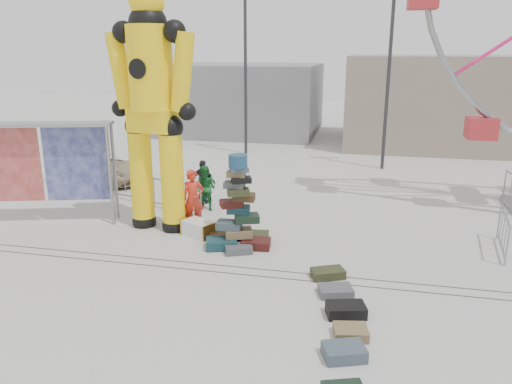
% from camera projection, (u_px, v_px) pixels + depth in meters
% --- Properties ---
extents(ground, '(90.00, 90.00, 0.00)m').
position_uv_depth(ground, '(261.00, 288.00, 11.61)').
color(ground, '#9E9E99').
rests_on(ground, ground).
extents(track_line_near, '(40.00, 0.04, 0.01)m').
position_uv_depth(track_line_near, '(266.00, 277.00, 12.18)').
color(track_line_near, '#47443F').
rests_on(track_line_near, ground).
extents(track_line_far, '(40.00, 0.04, 0.01)m').
position_uv_depth(track_line_far, '(269.00, 270.00, 12.55)').
color(track_line_far, '#47443F').
rests_on(track_line_far, ground).
extents(building_right, '(12.00, 8.00, 5.00)m').
position_uv_depth(building_right, '(455.00, 101.00, 28.22)').
color(building_right, gray).
rests_on(building_right, ground).
extents(building_left, '(10.00, 8.00, 4.40)m').
position_uv_depth(building_left, '(241.00, 98.00, 32.89)').
color(building_left, gray).
rests_on(building_left, ground).
extents(lamp_post_right, '(1.41, 0.25, 8.00)m').
position_uv_depth(lamp_post_right, '(391.00, 70.00, 21.92)').
color(lamp_post_right, '#2D2D30').
rests_on(lamp_post_right, ground).
extents(lamp_post_left, '(1.41, 0.25, 8.00)m').
position_uv_depth(lamp_post_left, '(247.00, 67.00, 25.26)').
color(lamp_post_left, '#2D2D30').
rests_on(lamp_post_left, ground).
extents(suitcase_tower, '(1.94, 1.69, 2.63)m').
position_uv_depth(suitcase_tower, '(238.00, 221.00, 13.94)').
color(suitcase_tower, '#163C44').
rests_on(suitcase_tower, ground).
extents(crash_test_dummy, '(2.93, 1.28, 7.33)m').
position_uv_depth(crash_test_dummy, '(152.00, 102.00, 14.47)').
color(crash_test_dummy, black).
rests_on(crash_test_dummy, ground).
extents(banner_scaffold, '(4.45, 1.96, 3.20)m').
position_uv_depth(banner_scaffold, '(41.00, 149.00, 15.34)').
color(banner_scaffold, gray).
rests_on(banner_scaffold, ground).
extents(steamer_trunk, '(1.14, 0.96, 0.46)m').
position_uv_depth(steamer_trunk, '(199.00, 228.00, 14.80)').
color(steamer_trunk, silver).
rests_on(steamer_trunk, ground).
extents(row_case_0, '(0.91, 0.75, 0.22)m').
position_uv_depth(row_case_0, '(328.00, 273.00, 12.11)').
color(row_case_0, '#30361B').
rests_on(row_case_0, ground).
extents(row_case_1, '(0.86, 0.73, 0.20)m').
position_uv_depth(row_case_1, '(336.00, 291.00, 11.26)').
color(row_case_1, '#4F5156').
rests_on(row_case_1, ground).
extents(row_case_2, '(0.91, 0.71, 0.26)m').
position_uv_depth(row_case_2, '(346.00, 310.00, 10.38)').
color(row_case_2, black).
rests_on(row_case_2, ground).
extents(row_case_3, '(0.73, 0.63, 0.20)m').
position_uv_depth(row_case_3, '(351.00, 332.00, 9.62)').
color(row_case_3, olive).
rests_on(row_case_3, ground).
extents(row_case_4, '(0.88, 0.75, 0.24)m').
position_uv_depth(row_case_4, '(344.00, 352.00, 8.96)').
color(row_case_4, '#3F505A').
rests_on(row_case_4, ground).
extents(barricade_dummy_a, '(2.00, 0.37, 1.10)m').
position_uv_depth(barricade_dummy_a, '(94.00, 183.00, 18.60)').
color(barricade_dummy_a, gray).
rests_on(barricade_dummy_a, ground).
extents(barricade_dummy_b, '(1.94, 0.69, 1.10)m').
position_uv_depth(barricade_dummy_b, '(115.00, 184.00, 18.43)').
color(barricade_dummy_b, gray).
rests_on(barricade_dummy_b, ground).
extents(barricade_dummy_c, '(1.94, 0.68, 1.10)m').
position_uv_depth(barricade_dummy_c, '(177.00, 196.00, 16.89)').
color(barricade_dummy_c, gray).
rests_on(barricade_dummy_c, ground).
extents(barricade_wheel_front, '(0.35, 2.00, 1.10)m').
position_uv_depth(barricade_wheel_front, '(503.00, 233.00, 13.57)').
color(barricade_wheel_front, gray).
rests_on(barricade_wheel_front, ground).
extents(pedestrian_red, '(0.80, 0.70, 1.84)m').
position_uv_depth(pedestrian_red, '(193.00, 199.00, 15.30)').
color(pedestrian_red, red).
rests_on(pedestrian_red, ground).
extents(pedestrian_green, '(0.88, 0.76, 1.56)m').
position_uv_depth(pedestrian_green, '(206.00, 188.00, 17.02)').
color(pedestrian_green, '#186129').
rests_on(pedestrian_green, ground).
extents(pedestrian_black, '(0.97, 0.51, 1.58)m').
position_uv_depth(pedestrian_black, '(203.00, 182.00, 17.79)').
color(pedestrian_black, black).
rests_on(pedestrian_black, ground).
extents(parked_suv, '(4.69, 2.95, 1.21)m').
position_uv_depth(parked_suv, '(99.00, 168.00, 20.74)').
color(parked_suv, tan).
rests_on(parked_suv, ground).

